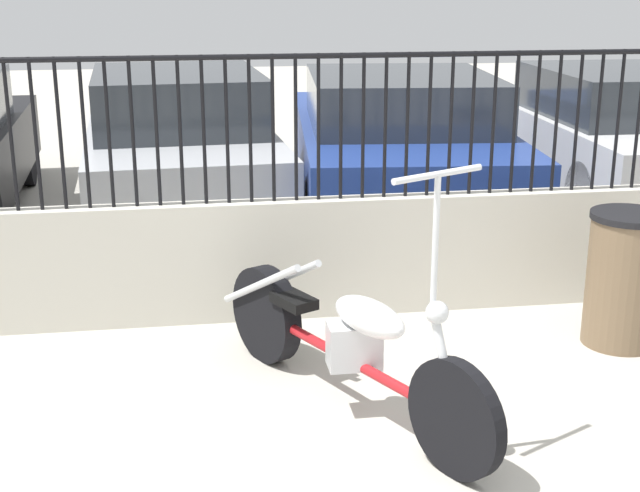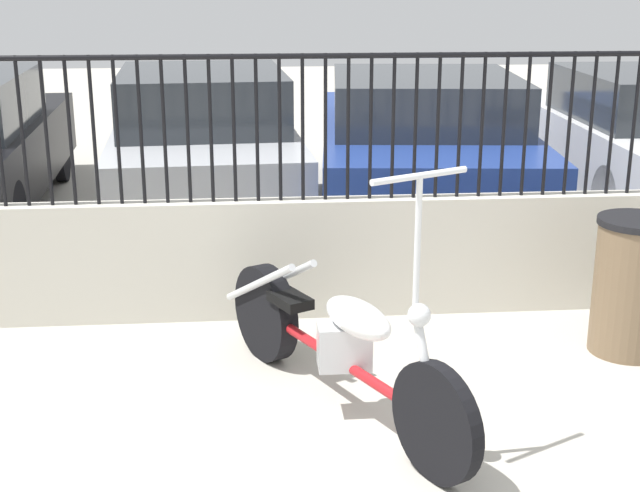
% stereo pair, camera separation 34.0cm
% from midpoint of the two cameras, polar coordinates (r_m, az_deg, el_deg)
% --- Properties ---
extents(low_wall, '(10.01, 0.18, 0.82)m').
position_cam_midpoint_polar(low_wall, '(6.11, 3.33, -0.70)').
color(low_wall, beige).
rests_on(low_wall, ground_plane).
extents(fence_railing, '(10.01, 0.04, 0.96)m').
position_cam_midpoint_polar(fence_railing, '(5.88, 3.50, 8.72)').
color(fence_railing, black).
rests_on(fence_railing, low_wall).
extents(motorcycle_red, '(1.15, 2.08, 1.44)m').
position_cam_midpoint_polar(motorcycle_red, '(4.84, 2.58, -5.95)').
color(motorcycle_red, black).
rests_on(motorcycle_red, ground_plane).
extents(trash_bin, '(0.49, 0.49, 0.86)m').
position_cam_midpoint_polar(trash_bin, '(5.85, 20.96, -2.41)').
color(trash_bin, brown).
rests_on(trash_bin, ground_plane).
extents(car_silver, '(1.95, 4.29, 1.39)m').
position_cam_midpoint_polar(car_silver, '(8.90, -6.37, 6.76)').
color(car_silver, black).
rests_on(car_silver, ground_plane).
extents(car_blue, '(2.31, 4.56, 1.36)m').
position_cam_midpoint_polar(car_blue, '(8.79, 7.61, 6.57)').
color(car_blue, black).
rests_on(car_blue, ground_plane).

